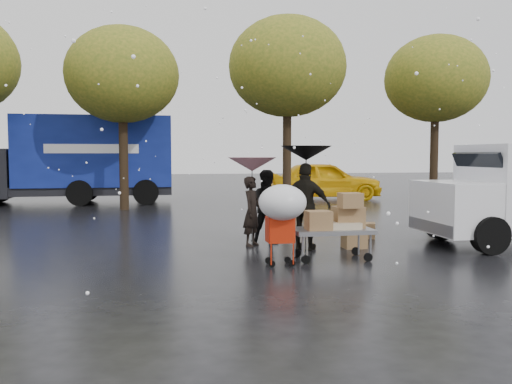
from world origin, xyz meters
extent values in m
plane|color=black|center=(0.00, 0.00, 0.00)|extent=(90.00, 90.00, 0.00)
imported|color=black|center=(-0.31, 1.57, 0.76)|extent=(0.60, 0.66, 1.51)
imported|color=black|center=(0.11, 1.86, 0.82)|extent=(0.89, 0.74, 1.64)
imported|color=black|center=(0.71, 0.90, 0.91)|extent=(1.13, 0.93, 1.81)
cylinder|color=#4C4C4C|center=(-0.31, 1.57, 0.89)|extent=(0.02, 0.02, 1.77)
cone|color=#DE5B73|center=(-0.31, 1.57, 1.77)|extent=(1.06, 1.06, 0.30)
sphere|color=#4C4C4C|center=(-0.31, 1.57, 1.80)|extent=(0.06, 0.06, 0.06)
cylinder|color=#4C4C4C|center=(0.71, 0.90, 1.01)|extent=(0.02, 0.02, 2.01)
cone|color=black|center=(0.71, 0.90, 2.01)|extent=(1.06, 1.06, 0.30)
sphere|color=#4C4C4C|center=(0.71, 0.90, 2.04)|extent=(0.06, 0.06, 0.06)
cube|color=slate|center=(0.92, -0.20, 0.55)|extent=(1.50, 0.80, 0.08)
cylinder|color=slate|center=(0.17, -0.20, 0.80)|extent=(0.04, 0.04, 0.60)
cube|color=brown|center=(1.27, -0.10, 0.79)|extent=(0.55, 0.45, 0.40)
cube|color=brown|center=(0.62, -0.30, 0.77)|extent=(0.45, 0.40, 0.35)
cube|color=brown|center=(1.22, -0.35, 1.13)|extent=(0.40, 0.35, 0.28)
cube|color=tan|center=(0.97, -0.20, 0.65)|extent=(0.90, 0.55, 0.12)
cylinder|color=black|center=(0.32, -0.52, 0.08)|extent=(0.16, 0.05, 0.16)
cylinder|color=black|center=(0.32, 0.12, 0.08)|extent=(0.16, 0.05, 0.16)
cylinder|color=black|center=(1.52, -0.52, 0.08)|extent=(0.16, 0.05, 0.16)
cylinder|color=black|center=(1.52, 0.12, 0.08)|extent=(0.16, 0.05, 0.16)
cube|color=red|center=(-0.17, -0.55, 0.65)|extent=(0.47, 0.41, 0.45)
cylinder|color=red|center=(-0.17, -0.74, 1.02)|extent=(0.42, 0.02, 0.02)
cylinder|color=#4C4C4C|center=(-0.17, -0.74, 0.95)|extent=(0.02, 0.02, 0.60)
ellipsoid|color=white|center=(-0.17, -0.74, 1.15)|extent=(0.84, 0.84, 0.63)
cylinder|color=black|center=(-0.35, -0.71, 0.06)|extent=(0.12, 0.04, 0.12)
cylinder|color=black|center=(-0.35, -0.39, 0.06)|extent=(0.12, 0.04, 0.12)
cylinder|color=black|center=(0.01, -0.71, 0.06)|extent=(0.12, 0.04, 0.12)
cylinder|color=black|center=(0.01, -0.39, 0.06)|extent=(0.12, 0.04, 0.12)
cube|color=white|center=(3.98, 0.69, 0.85)|extent=(1.20, 1.95, 1.10)
cube|color=black|center=(4.53, 0.69, 1.70)|extent=(0.37, 1.70, 0.67)
cube|color=slate|center=(3.43, 0.69, 0.45)|extent=(0.12, 1.90, 0.25)
cylinder|color=black|center=(4.18, -0.26, 0.38)|extent=(0.76, 0.28, 0.76)
cylinder|color=black|center=(4.18, 1.64, 0.38)|extent=(0.76, 0.28, 0.76)
cube|color=navy|center=(-4.77, 12.86, 2.10)|extent=(6.00, 2.50, 2.80)
cube|color=black|center=(-5.77, 12.86, 0.55)|extent=(8.00, 2.30, 0.35)
cube|color=white|center=(-4.77, 11.60, 2.20)|extent=(3.50, 0.03, 0.35)
cylinder|color=black|center=(-8.77, 14.01, 0.50)|extent=(1.00, 0.30, 1.00)
cylinder|color=black|center=(-2.77, 11.71, 0.50)|extent=(1.00, 0.30, 1.00)
cylinder|color=black|center=(-2.77, 14.01, 0.50)|extent=(1.00, 0.30, 1.00)
cube|color=brown|center=(1.78, 0.92, 0.21)|extent=(0.48, 0.39, 0.42)
cube|color=brown|center=(2.53, 2.19, 0.18)|extent=(0.57, 0.52, 0.36)
imported|color=yellow|center=(4.91, 12.95, 0.84)|extent=(5.11, 2.45, 1.69)
cylinder|color=black|center=(-3.50, 10.00, 2.24)|extent=(0.32, 0.32, 4.48)
ellipsoid|color=#445B1A|center=(-3.50, 10.00, 4.80)|extent=(4.00, 4.00, 3.40)
cylinder|color=black|center=(2.50, 10.00, 2.45)|extent=(0.32, 0.32, 4.90)
ellipsoid|color=#445B1A|center=(2.50, 10.00, 5.25)|extent=(4.40, 4.40, 3.74)
cylinder|color=black|center=(8.50, 10.00, 2.31)|extent=(0.32, 0.32, 4.62)
ellipsoid|color=#445B1A|center=(8.50, 10.00, 4.95)|extent=(4.00, 4.00, 3.40)
camera|label=1|loc=(-2.30, -9.91, 1.99)|focal=38.00mm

